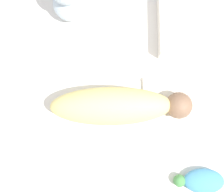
% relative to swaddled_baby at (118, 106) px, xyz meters
% --- Properties ---
extents(ground_plane, '(12.00, 12.00, 0.00)m').
position_rel_swaddled_baby_xyz_m(ground_plane, '(0.02, -0.10, -0.29)').
color(ground_plane, '#B2A893').
extents(bed_mattress, '(1.18, 1.02, 0.21)m').
position_rel_swaddled_baby_xyz_m(bed_mattress, '(0.02, -0.10, -0.19)').
color(bed_mattress, white).
rests_on(bed_mattress, ground_plane).
extents(burp_cloth, '(0.19, 0.17, 0.02)m').
position_rel_swaddled_baby_xyz_m(burp_cloth, '(-0.21, -0.06, -0.07)').
color(burp_cloth, white).
rests_on(burp_cloth, bed_mattress).
extents(swaddled_baby, '(0.60, 0.17, 0.17)m').
position_rel_swaddled_baby_xyz_m(swaddled_baby, '(0.00, 0.00, 0.00)').
color(swaddled_baby, '#EFDB7F').
rests_on(swaddled_baby, bed_mattress).
extents(pillow, '(0.29, 0.30, 0.09)m').
position_rel_swaddled_baby_xyz_m(pillow, '(-0.33, -0.39, -0.04)').
color(pillow, white).
rests_on(pillow, bed_mattress).
extents(turtle_plush, '(0.21, 0.10, 0.06)m').
position_rel_swaddled_baby_xyz_m(turtle_plush, '(-0.35, 0.30, -0.05)').
color(turtle_plush, '#4C99C6').
rests_on(turtle_plush, bed_mattress).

